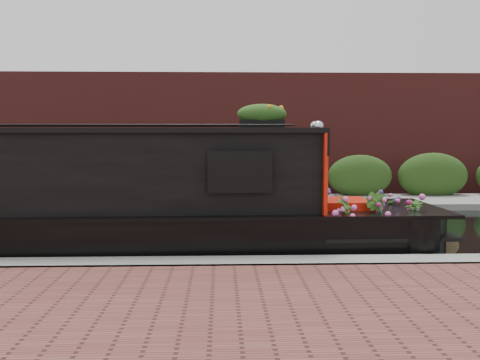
{
  "coord_description": "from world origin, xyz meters",
  "views": [
    {
      "loc": [
        0.11,
        -10.79,
        2.09
      ],
      "look_at": [
        0.46,
        -0.6,
        1.16
      ],
      "focal_mm": 40.0,
      "sensor_mm": 36.0,
      "label": 1
    }
  ],
  "objects": [
    {
      "name": "far_hedge",
      "position": [
        0.0,
        5.1,
        0.0
      ],
      "size": [
        40.0,
        1.1,
        2.8
      ],
      "primitive_type": "cube",
      "color": "#254216",
      "rests_on": "ground"
    },
    {
      "name": "near_bank_coping",
      "position": [
        0.0,
        -3.3,
        0.0
      ],
      "size": [
        40.0,
        0.6,
        0.5
      ],
      "primitive_type": "cube",
      "color": "gray",
      "rests_on": "ground"
    },
    {
      "name": "far_bank_path",
      "position": [
        0.0,
        4.2,
        0.0
      ],
      "size": [
        40.0,
        2.4,
        0.34
      ],
      "primitive_type": "cube",
      "color": "gray",
      "rests_on": "ground"
    },
    {
      "name": "narrowboat",
      "position": [
        -2.36,
        -1.86,
        0.82
      ],
      "size": [
        11.85,
        2.35,
        2.76
      ],
      "rotation": [
        0.0,
        0.0,
        0.02
      ],
      "color": "black",
      "rests_on": "ground"
    },
    {
      "name": "far_brick_wall",
      "position": [
        0.0,
        7.2,
        0.0
      ],
      "size": [
        40.0,
        1.0,
        8.0
      ],
      "primitive_type": "cube",
      "color": "maroon",
      "rests_on": "ground"
    },
    {
      "name": "ground",
      "position": [
        0.0,
        0.0,
        0.0
      ],
      "size": [
        80.0,
        80.0,
        0.0
      ],
      "primitive_type": "plane",
      "color": "black",
      "rests_on": "ground"
    },
    {
      "name": "rope_fender",
      "position": [
        3.96,
        -1.86,
        0.16
      ],
      "size": [
        0.33,
        0.38,
        0.33
      ],
      "primitive_type": "cylinder",
      "rotation": [
        1.57,
        0.0,
        0.0
      ],
      "color": "brown",
      "rests_on": "ground"
    }
  ]
}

